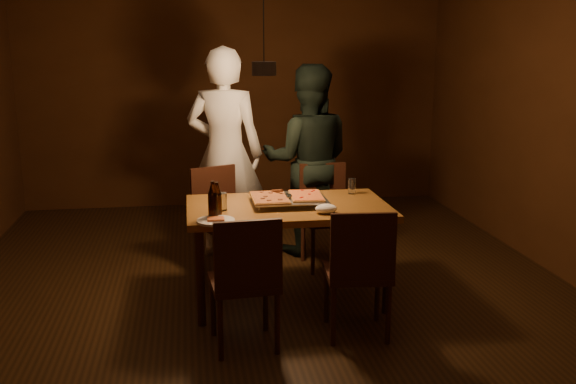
{
  "coord_description": "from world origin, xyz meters",
  "views": [
    {
      "loc": [
        -0.56,
        -4.73,
        1.93
      ],
      "look_at": [
        0.16,
        -0.14,
        0.85
      ],
      "focal_mm": 40.0,
      "sensor_mm": 36.0,
      "label": 1
    }
  ],
  "objects": [
    {
      "name": "dining_table",
      "position": [
        0.16,
        -0.14,
        0.68
      ],
      "size": [
        1.5,
        0.9,
        0.75
      ],
      "color": "#955F25",
      "rests_on": "floor"
    },
    {
      "name": "diner_dark",
      "position": [
        0.52,
        0.99,
        0.88
      ],
      "size": [
        0.95,
        0.8,
        1.75
      ],
      "primitive_type": "imported",
      "rotation": [
        0.0,
        0.0,
        2.97
      ],
      "color": "black",
      "rests_on": "floor"
    },
    {
      "name": "napkin",
      "position": [
        0.39,
        -0.42,
        0.78
      ],
      "size": [
        0.16,
        0.12,
        0.07
      ],
      "primitive_type": "ellipsoid",
      "color": "white",
      "rests_on": "dining_table"
    },
    {
      "name": "chair_near_right",
      "position": [
        0.51,
        -0.88,
        0.54
      ],
      "size": [
        0.46,
        0.46,
        0.49
      ],
      "rotation": [
        0.0,
        0.0,
        -0.09
      ],
      "color": "#38190F",
      "rests_on": "floor"
    },
    {
      "name": "pizza_tray",
      "position": [
        0.17,
        -0.1,
        0.77
      ],
      "size": [
        0.58,
        0.49,
        0.05
      ],
      "primitive_type": "cube",
      "rotation": [
        0.0,
        0.0,
        0.08
      ],
      "color": "silver",
      "rests_on": "dining_table"
    },
    {
      "name": "plate_slice",
      "position": [
        -0.4,
        -0.53,
        0.76
      ],
      "size": [
        0.26,
        0.26,
        0.03
      ],
      "color": "white",
      "rests_on": "dining_table"
    },
    {
      "name": "spatula",
      "position": [
        0.16,
        -0.09,
        0.81
      ],
      "size": [
        0.21,
        0.25,
        0.04
      ],
      "primitive_type": null,
      "rotation": [
        0.0,
        0.0,
        0.59
      ],
      "color": "silver",
      "rests_on": "pizza_tray"
    },
    {
      "name": "beer_bottle_a",
      "position": [
        -0.41,
        -0.43,
        0.88
      ],
      "size": [
        0.07,
        0.07,
        0.26
      ],
      "color": "black",
      "rests_on": "dining_table"
    },
    {
      "name": "room_shell",
      "position": [
        0.0,
        0.0,
        1.4
      ],
      "size": [
        6.0,
        6.0,
        6.0
      ],
      "color": "#341F0E",
      "rests_on": "ground"
    },
    {
      "name": "water_glass_left",
      "position": [
        -0.34,
        -0.22,
        0.81
      ],
      "size": [
        0.08,
        0.08,
        0.13
      ],
      "primitive_type": "cylinder",
      "color": "silver",
      "rests_on": "dining_table"
    },
    {
      "name": "water_glass_right",
      "position": [
        0.72,
        0.15,
        0.81
      ],
      "size": [
        0.06,
        0.06,
        0.12
      ],
      "primitive_type": "cylinder",
      "color": "silver",
      "rests_on": "dining_table"
    },
    {
      "name": "beer_bottle_b",
      "position": [
        -0.38,
        -0.38,
        0.87
      ],
      "size": [
        0.06,
        0.06,
        0.24
      ],
      "color": "black",
      "rests_on": "dining_table"
    },
    {
      "name": "diner_white",
      "position": [
        -0.24,
        1.04,
        0.96
      ],
      "size": [
        0.8,
        0.64,
        1.91
      ],
      "primitive_type": "imported",
      "rotation": [
        0.0,
        0.0,
        2.85
      ],
      "color": "white",
      "rests_on": "floor"
    },
    {
      "name": "chair_far_left",
      "position": [
        -0.32,
        0.63,
        0.54
      ],
      "size": [
        0.55,
        0.55,
        0.49
      ],
      "rotation": [
        0.0,
        0.0,
        3.56
      ],
      "color": "#38190F",
      "rests_on": "floor"
    },
    {
      "name": "pendant_lamp",
      "position": [
        0.0,
        0.0,
        1.76
      ],
      "size": [
        0.18,
        0.18,
        1.1
      ],
      "color": "black",
      "rests_on": "ceiling"
    },
    {
      "name": "pizza_cheese",
      "position": [
        0.3,
        -0.1,
        0.81
      ],
      "size": [
        0.26,
        0.39,
        0.02
      ],
      "primitive_type": "cube",
      "rotation": [
        0.0,
        0.0,
        -0.06
      ],
      "color": "gold",
      "rests_on": "pizza_tray"
    },
    {
      "name": "chair_near_left",
      "position": [
        -0.24,
        -0.94,
        0.54
      ],
      "size": [
        0.45,
        0.45,
        0.49
      ],
      "rotation": [
        0.0,
        0.0,
        0.09
      ],
      "color": "#38190F",
      "rests_on": "floor"
    },
    {
      "name": "pizza_meat",
      "position": [
        0.02,
        -0.11,
        0.81
      ],
      "size": [
        0.26,
        0.42,
        0.02
      ],
      "primitive_type": "cube",
      "rotation": [
        0.0,
        0.0,
        -0.0
      ],
      "color": "maroon",
      "rests_on": "pizza_tray"
    },
    {
      "name": "chair_far_right",
      "position": [
        0.61,
        0.63,
        0.54
      ],
      "size": [
        0.44,
        0.44,
        0.49
      ],
      "rotation": [
        0.0,
        0.0,
        3.2
      ],
      "color": "#38190F",
      "rests_on": "floor"
    }
  ]
}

